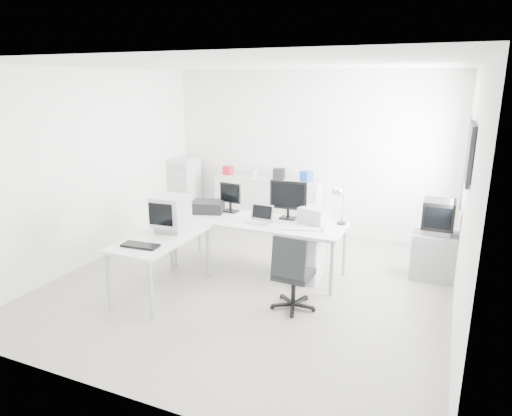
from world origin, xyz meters
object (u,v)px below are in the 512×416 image
at_px(inkjet_printer, 208,207).
at_px(tv_cabinet, 434,255).
at_px(crt_tv, 438,217).
at_px(side_desk, 162,264).
at_px(lcd_monitor_small, 230,198).
at_px(laptop, 258,216).
at_px(laser_printer, 315,215).
at_px(crt_monitor, 171,213).
at_px(main_desk, 258,246).
at_px(office_chair, 294,271).
at_px(filing_cabinet, 185,190).
at_px(drawer_pedestal, 306,257).
at_px(sideboard, 268,204).
at_px(lcd_monitor_large, 288,200).

bearing_deg(inkjet_printer, tv_cabinet, -5.37).
bearing_deg(crt_tv, side_desk, -149.45).
height_order(lcd_monitor_small, laptop, lcd_monitor_small).
bearing_deg(laser_printer, crt_monitor, -130.68).
distance_m(main_desk, office_chair, 1.18).
xyz_separation_m(lcd_monitor_small, filing_cabinet, (-1.66, 1.39, -0.35)).
distance_m(laptop, crt_tv, 2.40).
relative_size(side_desk, filing_cabinet, 1.14).
bearing_deg(filing_cabinet, office_chair, -39.32).
relative_size(inkjet_printer, filing_cabinet, 0.37).
distance_m(lcd_monitor_small, crt_monitor, 1.14).
height_order(laser_printer, filing_cabinet, filing_cabinet).
bearing_deg(crt_tv, laptop, -159.13).
xyz_separation_m(side_desk, crt_monitor, (0.00, 0.25, 0.61)).
relative_size(drawer_pedestal, lcd_monitor_small, 1.41).
bearing_deg(office_chair, side_desk, -169.52).
bearing_deg(tv_cabinet, sideboard, 159.99).
relative_size(laptop, filing_cabinet, 0.26).
height_order(drawer_pedestal, laptop, laptop).
bearing_deg(main_desk, crt_tv, 18.23).
height_order(laptop, sideboard, same).
xyz_separation_m(drawer_pedestal, lcd_monitor_large, (-0.35, 0.20, 0.72)).
height_order(drawer_pedestal, crt_monitor, crt_monitor).
xyz_separation_m(lcd_monitor_large, filing_cabinet, (-2.56, 1.39, -0.41)).
height_order(main_desk, side_desk, same).
bearing_deg(side_desk, crt_tv, 30.55).
bearing_deg(crt_monitor, lcd_monitor_large, 38.41).
xyz_separation_m(inkjet_printer, crt_monitor, (0.00, -0.95, 0.15)).
bearing_deg(laser_printer, tv_cabinet, 34.68).
relative_size(laser_printer, tv_cabinet, 0.59).
xyz_separation_m(lcd_monitor_large, crt_tv, (1.94, 0.51, -0.16)).
bearing_deg(filing_cabinet, laptop, -37.58).
height_order(lcd_monitor_large, sideboard, lcd_monitor_large).
relative_size(drawer_pedestal, laser_printer, 1.60).
bearing_deg(main_desk, office_chair, -45.80).
bearing_deg(lcd_monitor_large, crt_tv, 12.30).
bearing_deg(laptop, lcd_monitor_small, 153.18).
bearing_deg(laptop, laser_printer, 28.00).
distance_m(lcd_monitor_large, laptop, 0.49).
bearing_deg(lcd_monitor_small, tv_cabinet, 17.31).
xyz_separation_m(crt_tv, filing_cabinet, (-4.50, 0.88, -0.25)).
height_order(lcd_monitor_small, tv_cabinet, lcd_monitor_small).
relative_size(tv_cabinet, crt_tv, 1.27).
xyz_separation_m(inkjet_printer, lcd_monitor_large, (1.20, 0.15, 0.19)).
bearing_deg(tv_cabinet, laser_printer, -160.87).
bearing_deg(laser_printer, side_desk, -124.93).
bearing_deg(side_desk, lcd_monitor_small, 77.47).
relative_size(main_desk, lcd_monitor_small, 5.65).
distance_m(tv_cabinet, crt_tv, 0.54).
height_order(crt_monitor, sideboard, crt_monitor).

